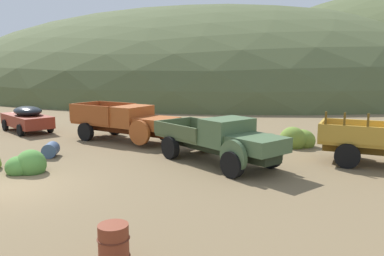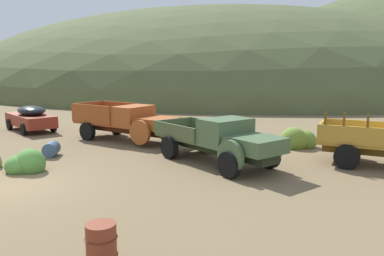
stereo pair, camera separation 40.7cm
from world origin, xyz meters
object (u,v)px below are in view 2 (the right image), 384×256
at_px(truck_oxide_orange, 132,122).
at_px(oil_drum_tipped, 51,149).
at_px(car_rust_red, 30,118).
at_px(oil_drum_spare, 101,246).
at_px(truck_weathered_green, 224,141).

relative_size(truck_oxide_orange, oil_drum_tipped, 5.89).
bearing_deg(car_rust_red, truck_oxide_orange, -157.98).
height_order(truck_oxide_orange, oil_drum_tipped, truck_oxide_orange).
relative_size(car_rust_red, oil_drum_spare, 5.23).
height_order(truck_oxide_orange, oil_drum_spare, truck_oxide_orange).
relative_size(car_rust_red, oil_drum_tipped, 4.65).
relative_size(oil_drum_spare, oil_drum_tipped, 0.89).
distance_m(truck_oxide_orange, truck_weathered_green, 6.69).
xyz_separation_m(truck_weathered_green, oil_drum_spare, (1.62, -8.26, -0.53)).
xyz_separation_m(car_rust_red, truck_weathered_green, (13.98, -1.13, 0.18)).
bearing_deg(car_rust_red, oil_drum_spare, 165.31).
bearing_deg(car_rust_red, oil_drum_tipped, 167.62).
height_order(car_rust_red, oil_drum_tipped, car_rust_red).
xyz_separation_m(truck_oxide_orange, oil_drum_tipped, (-0.75, -4.48, -0.72)).
bearing_deg(oil_drum_tipped, truck_oxide_orange, 80.45).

